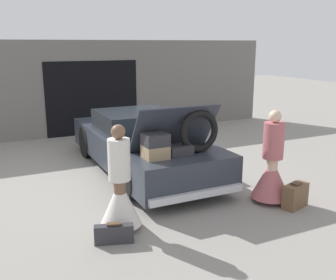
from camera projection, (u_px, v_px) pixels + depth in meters
name	position (u px, v px, depth m)	size (l,w,h in m)	color
ground_plane	(142.00, 169.00, 8.66)	(40.00, 40.00, 0.00)	gray
garage_wall_back	(92.00, 88.00, 11.80)	(12.00, 0.14, 2.80)	slate
car	(142.00, 144.00, 8.51)	(1.87, 4.90, 1.66)	#2D333D
person_left	(120.00, 193.00, 5.75)	(0.61, 0.61, 1.59)	brown
person_right	(272.00, 170.00, 6.78)	(0.67, 0.67, 1.62)	beige
suitcase_beside_left_person	(114.00, 234.00, 5.43)	(0.56, 0.28, 0.30)	#2D2D33
suitcase_beside_right_person	(295.00, 196.00, 6.60)	(0.53, 0.35, 0.44)	brown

